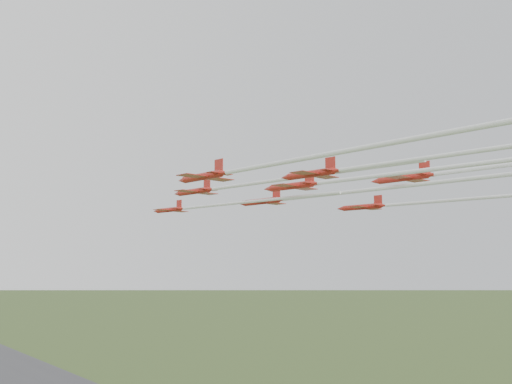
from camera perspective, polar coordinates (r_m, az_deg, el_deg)
jet_lead at (r=113.14m, az=-5.01°, el=-1.42°), size 11.30×48.17×2.34m
jet_row2_left at (r=92.20m, az=-1.60°, el=0.69°), size 10.62×49.17×2.46m
jet_row2_right at (r=102.75m, az=7.77°, el=-0.16°), size 12.78×69.26×2.92m
jet_row3_left at (r=68.73m, az=4.61°, el=3.33°), size 10.70×69.41×2.61m
jet_row3_mid at (r=91.01m, az=9.88°, el=1.34°), size 12.89×55.65×2.83m
jet_row3_right at (r=108.36m, az=16.46°, el=-0.99°), size 13.19×53.89×2.60m
jet_row4_left at (r=73.09m, az=13.56°, el=2.88°), size 11.17×52.98×2.46m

